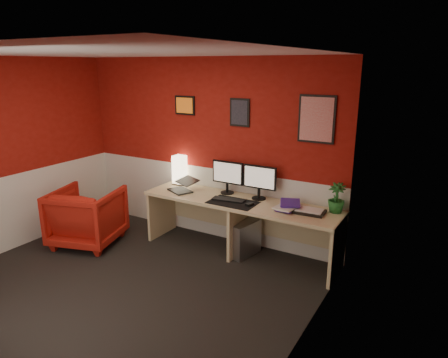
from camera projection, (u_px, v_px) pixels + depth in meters
ground at (123, 288)px, 4.51m from camera, size 4.00×3.50×0.01m
ceiling at (105, 53)px, 3.83m from camera, size 4.00×3.50×0.01m
wall_back at (206, 150)px, 5.62m from camera, size 4.00×0.01×2.50m
wall_right at (300, 215)px, 3.20m from camera, size 0.01×3.50×2.50m
wainscot_back at (207, 201)px, 5.82m from camera, size 4.00×0.01×1.00m
wainscot_left at (8, 214)px, 5.34m from camera, size 0.01×3.50×1.00m
wainscot_right at (295, 298)px, 3.41m from camera, size 0.01×3.50×1.00m
desk at (239, 227)px, 5.23m from camera, size 2.60×0.65×0.73m
shoji_lamp at (180, 171)px, 5.79m from camera, size 0.16×0.16×0.40m
laptop at (180, 184)px, 5.49m from camera, size 0.40×0.35×0.22m
monitor_left at (227, 172)px, 5.36m from camera, size 0.45×0.06×0.58m
monitor_right at (259, 177)px, 5.13m from camera, size 0.45×0.06×0.58m
desk_mat at (233, 202)px, 5.06m from camera, size 0.60×0.38×0.01m
keyboard at (229, 200)px, 5.13m from camera, size 0.44×0.20×0.02m
mouse at (249, 204)px, 4.94m from camera, size 0.08×0.11×0.03m
book_bottom at (280, 207)px, 4.88m from camera, size 0.24×0.31×0.03m
book_middle at (279, 205)px, 4.86m from camera, size 0.28×0.35×0.02m
book_top at (280, 203)px, 4.86m from camera, size 0.33×0.38×0.03m
zen_tray at (309, 212)px, 4.71m from camera, size 0.36×0.27×0.03m
potted_plant at (336, 198)px, 4.69m from camera, size 0.20×0.20×0.35m
pc_tower at (245, 239)px, 5.24m from camera, size 0.29×0.48×0.45m
armchair at (87, 216)px, 5.55m from camera, size 1.05×1.07×0.78m
art_left at (185, 105)px, 5.61m from camera, size 0.32×0.02×0.26m
art_center at (240, 112)px, 5.21m from camera, size 0.28×0.02×0.36m
art_right at (317, 119)px, 4.72m from camera, size 0.44×0.02×0.56m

